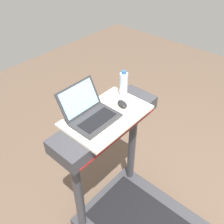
{
  "coord_description": "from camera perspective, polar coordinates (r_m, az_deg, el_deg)",
  "views": [
    {
      "loc": [
        -0.98,
        -0.22,
        2.3
      ],
      "look_at": [
        0.0,
        0.65,
        1.24
      ],
      "focal_mm": 39.57,
      "sensor_mm": 36.0,
      "label": 1
    }
  ],
  "objects": [
    {
      "name": "laptop",
      "position": [
        1.7,
        -5.05,
        -0.17
      ],
      "size": [
        0.32,
        0.31,
        0.21
      ],
      "rotation": [
        0.0,
        0.0,
        0.06
      ],
      "color": "#2D2D30",
      "rests_on": "desk_board"
    },
    {
      "name": "computer_mouse",
      "position": [
        1.82,
        2.39,
        1.86
      ],
      "size": [
        0.09,
        0.12,
        0.03
      ],
      "primitive_type": "ellipsoid",
      "rotation": [
        0.0,
        0.0,
        -0.39
      ],
      "color": "black",
      "rests_on": "desk_board"
    },
    {
      "name": "desk_board",
      "position": [
        1.75,
        -1.22,
        -0.84
      ],
      "size": [
        0.62,
        0.39,
        0.02
      ],
      "primitive_type": "cube",
      "color": "beige",
      "rests_on": "treadmill_base"
    },
    {
      "name": "water_bottle",
      "position": [
        1.87,
        2.69,
        6.32
      ],
      "size": [
        0.06,
        0.06,
        0.22
      ],
      "color": "silver",
      "rests_on": "desk_board"
    }
  ]
}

